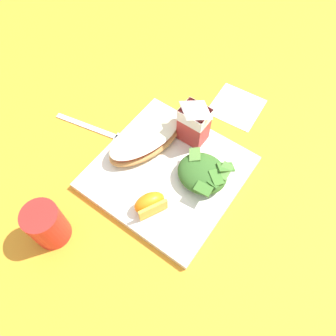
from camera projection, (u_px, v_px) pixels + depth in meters
name	position (u px, v px, depth m)	size (l,w,h in m)	color
ground	(168.00, 174.00, 0.68)	(3.00, 3.00, 0.00)	orange
white_plate	(168.00, 172.00, 0.67)	(0.28, 0.28, 0.02)	white
cheesy_pizza_bread	(145.00, 141.00, 0.68)	(0.13, 0.19, 0.04)	tan
green_salad_pile	(203.00, 173.00, 0.64)	(0.10, 0.10, 0.05)	#336023
milk_carton	(194.00, 120.00, 0.65)	(0.06, 0.04, 0.11)	#B7332D
orange_wedge_front	(150.00, 204.00, 0.60)	(0.06, 0.07, 0.04)	orange
paper_napkin	(237.00, 106.00, 0.77)	(0.11, 0.11, 0.00)	white
metal_fork	(99.00, 130.00, 0.73)	(0.19, 0.06, 0.01)	silver
drinking_red_cup	(47.00, 225.00, 0.57)	(0.07, 0.07, 0.09)	red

